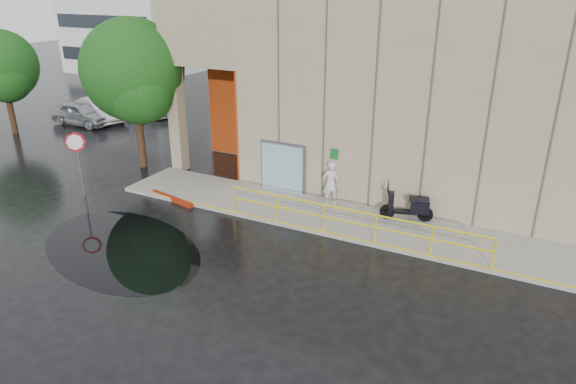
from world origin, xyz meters
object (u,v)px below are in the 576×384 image
Objects in this scene: red_curb at (172,199)px; car_a at (82,114)px; car_b at (101,109)px; tree_near at (134,75)px; person at (331,184)px; car_c at (149,106)px; scooter at (408,199)px; stop_sign at (77,150)px; tree_far at (3,69)px.

car_a reaches higher than red_curb.
tree_near is (8.74, -5.86, 3.73)m from car_b.
person reaches higher than car_a.
car_c is (2.04, 3.94, -0.12)m from car_a.
scooter is at bearing -1.80° from tree_near.
stop_sign is at bearing -17.27° from person.
car_a reaches higher than car_c.
car_b is 0.76× the size of tree_far.
scooter is 22.68m from car_b.
person reaches higher than scooter.
red_curb is at bearing 177.34° from scooter.
tree_far is at bearing 148.93° from car_a.
car_a is at bearing 153.66° from tree_near.
car_a is (-12.84, 7.14, 0.63)m from red_curb.
tree_far is at bearing -41.38° from person.
person is at bearing -0.90° from stop_sign.
tree_far is at bearing 165.47° from red_curb.
scooter is 24.27m from tree_far.
person is at bearing -2.49° from tree_near.
stop_sign is (-12.89, -3.55, 1.00)m from scooter.
car_a is (-22.06, 4.87, -0.29)m from scooter.
car_a is at bearing 58.74° from tree_far.
tree_far reaches higher than car_b.
car_c is (-7.13, 12.35, -1.41)m from stop_sign.
red_curb is 0.40× the size of tree_far.
car_b is at bearing 156.16° from car_c.
car_b is (0.26, 1.40, 0.03)m from car_a.
car_a is 0.71× the size of tree_far.
red_curb is 0.57× the size of car_a.
car_a is at bearing -51.48° from person.
tree_near is at bearing -129.18° from car_c.
car_b is (-21.80, 6.27, -0.26)m from scooter.
car_c is at bearing 129.67° from tree_near.
car_c is (1.78, 2.54, -0.15)m from car_b.
stop_sign is 14.34m from car_c.
tree_near reaches higher than tree_far.
tree_far reaches higher than stop_sign.
person is at bearing -86.59° from car_b.
red_curb is 0.58× the size of car_c.
person is at bearing 163.91° from scooter.
stop_sign is at bearing -87.54° from tree_near.
scooter is at bearing -84.06° from car_b.
stop_sign is 4.67m from tree_near.
tree_far is at bearing 159.76° from scooter.
scooter is at bearing 13.83° from red_curb.
tree_far is (-11.17, 5.12, 1.80)m from stop_sign.
red_curb is at bearing -34.95° from tree_near.
car_c is (-20.02, 8.81, -0.41)m from scooter.
person is 10.56m from tree_near.
red_curb is (-6.14, -2.25, -0.98)m from person.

